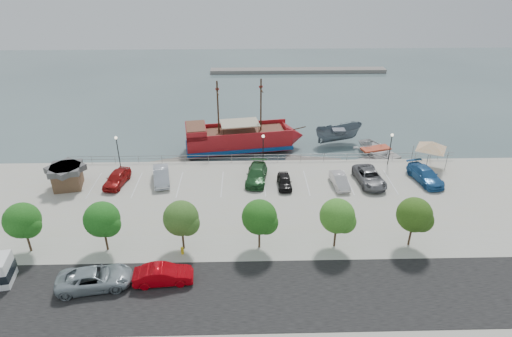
{
  "coord_description": "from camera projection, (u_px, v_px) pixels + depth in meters",
  "views": [
    {
      "loc": [
        -2.11,
        -41.79,
        25.01
      ],
      "look_at": [
        -1.0,
        2.0,
        2.0
      ],
      "focal_mm": 30.0,
      "sensor_mm": 36.0,
      "label": 1
    }
  ],
  "objects": [
    {
      "name": "pirate_ship",
      "position": [
        247.0,
        139.0,
        60.08
      ],
      "size": [
        17.22,
        7.08,
        10.73
      ],
      "rotation": [
        0.0,
        0.0,
        0.15
      ],
      "color": "maroon",
      "rests_on": "ground"
    },
    {
      "name": "tree_e",
      "position": [
        339.0,
        217.0,
        38.36
      ],
      "size": [
        3.3,
        3.2,
        5.0
      ],
      "color": "#473321",
      "rests_on": "sidewalk"
    },
    {
      "name": "dock_mid",
      "position": [
        313.0,
        161.0,
        57.33
      ],
      "size": [
        7.63,
        3.39,
        0.42
      ],
      "primitive_type": "cube",
      "rotation": [
        0.0,
        0.0,
        -0.18
      ],
      "color": "#665E57",
      "rests_on": "ground"
    },
    {
      "name": "parked_car_f",
      "position": [
        340.0,
        181.0,
        49.62
      ],
      "size": [
        1.86,
        4.36,
        1.4
      ],
      "primitive_type": "imported",
      "rotation": [
        0.0,
        0.0,
        0.09
      ],
      "color": "silver",
      "rests_on": "land_slab"
    },
    {
      "name": "street",
      "position": [
        274.0,
        294.0,
        34.5
      ],
      "size": [
        100.0,
        8.0,
        0.04
      ],
      "primitive_type": "cube",
      "color": "black",
      "rests_on": "land_slab"
    },
    {
      "name": "seawall_railing",
      "position": [
        263.0,
        158.0,
        55.32
      ],
      "size": [
        50.0,
        0.06,
        1.0
      ],
      "color": "gray",
      "rests_on": "land_slab"
    },
    {
      "name": "far_shore",
      "position": [
        298.0,
        71.0,
        97.84
      ],
      "size": [
        40.0,
        3.0,
        0.8
      ],
      "primitive_type": "cube",
      "color": "gray",
      "rests_on": "ground"
    },
    {
      "name": "lamp_post_left",
      "position": [
        117.0,
        146.0,
        52.65
      ],
      "size": [
        0.36,
        0.36,
        4.28
      ],
      "color": "black",
      "rests_on": "land_slab"
    },
    {
      "name": "dock_east",
      "position": [
        375.0,
        161.0,
        57.51
      ],
      "size": [
        7.69,
        5.09,
        0.43
      ],
      "primitive_type": "cube",
      "rotation": [
        0.0,
        0.0,
        0.43
      ],
      "color": "gray",
      "rests_on": "ground"
    },
    {
      "name": "parked_car_e",
      "position": [
        284.0,
        181.0,
        49.53
      ],
      "size": [
        1.6,
        3.89,
        1.32
      ],
      "primitive_type": "imported",
      "rotation": [
        0.0,
        0.0,
        0.01
      ],
      "color": "black",
      "rests_on": "land_slab"
    },
    {
      "name": "canopy_tent",
      "position": [
        433.0,
        142.0,
        52.83
      ],
      "size": [
        5.79,
        5.79,
        3.91
      ],
      "rotation": [
        0.0,
        0.0,
        0.27
      ],
      "color": "slate",
      "rests_on": "land_slab"
    },
    {
      "name": "parked_car_g",
      "position": [
        369.0,
        177.0,
        50.13
      ],
      "size": [
        3.21,
        6.06,
        1.62
      ],
      "primitive_type": "imported",
      "rotation": [
        0.0,
        0.0,
        0.09
      ],
      "color": "slate",
      "rests_on": "land_slab"
    },
    {
      "name": "parked_car_b",
      "position": [
        161.0,
        176.0,
        50.38
      ],
      "size": [
        2.72,
        5.31,
        1.67
      ],
      "primitive_type": "imported",
      "rotation": [
        0.0,
        0.0,
        0.2
      ],
      "color": "#B6BBC6",
      "rests_on": "land_slab"
    },
    {
      "name": "parked_car_d",
      "position": [
        257.0,
        174.0,
        50.69
      ],
      "size": [
        3.02,
        5.9,
        1.64
      ],
      "primitive_type": "imported",
      "rotation": [
        0.0,
        0.0,
        -0.13
      ],
      "color": "#225227",
      "rests_on": "land_slab"
    },
    {
      "name": "lamp_post_right",
      "position": [
        391.0,
        144.0,
        53.41
      ],
      "size": [
        0.36,
        0.36,
        4.28
      ],
      "color": "black",
      "rests_on": "land_slab"
    },
    {
      "name": "fire_hydrant",
      "position": [
        182.0,
        250.0,
        38.72
      ],
      "size": [
        0.28,
        0.28,
        0.81
      ],
      "rotation": [
        0.0,
        0.0,
        -0.11
      ],
      "color": "gold",
      "rests_on": "sidewalk"
    },
    {
      "name": "dock_west",
      "position": [
        166.0,
        163.0,
        56.9
      ],
      "size": [
        6.42,
        3.82,
        0.35
      ],
      "primitive_type": "cube",
      "rotation": [
        0.0,
        0.0,
        0.36
      ],
      "color": "slate",
      "rests_on": "ground"
    },
    {
      "name": "tree_b",
      "position": [
        103.0,
        221.0,
        37.88
      ],
      "size": [
        3.3,
        3.2,
        5.0
      ],
      "color": "#473321",
      "rests_on": "sidewalk"
    },
    {
      "name": "tree_f",
      "position": [
        416.0,
        216.0,
        38.51
      ],
      "size": [
        3.3,
        3.2,
        5.0
      ],
      "color": "#473321",
      "rests_on": "sidewalk"
    },
    {
      "name": "tree_a",
      "position": [
        24.0,
        222.0,
        37.73
      ],
      "size": [
        3.3,
        3.2,
        5.0
      ],
      "color": "#473321",
      "rests_on": "sidewalk"
    },
    {
      "name": "street_sedan",
      "position": [
        163.0,
        275.0,
        35.31
      ],
      "size": [
        5.02,
        2.13,
        1.61
      ],
      "primitive_type": "imported",
      "rotation": [
        0.0,
        0.0,
        1.66
      ],
      "color": "#B3030C",
      "rests_on": "street"
    },
    {
      "name": "street_van",
      "position": [
        95.0,
        278.0,
        34.9
      ],
      "size": [
        6.38,
        3.73,
        1.67
      ],
      "primitive_type": "imported",
      "rotation": [
        0.0,
        0.0,
        1.74
      ],
      "color": "#8E9BA1",
      "rests_on": "street"
    },
    {
      "name": "tree_d",
      "position": [
        261.0,
        218.0,
        38.2
      ],
      "size": [
        3.3,
        3.2,
        5.0
      ],
      "color": "#473321",
      "rests_on": "sidewalk"
    },
    {
      "name": "parked_car_a",
      "position": [
        117.0,
        178.0,
        49.88
      ],
      "size": [
        2.73,
        5.04,
        1.63
      ],
      "primitive_type": "imported",
      "rotation": [
        0.0,
        0.0,
        -0.18
      ],
      "color": "maroon",
      "rests_on": "land_slab"
    },
    {
      "name": "patrol_boat",
      "position": [
        338.0,
        135.0,
        62.32
      ],
      "size": [
        7.46,
        4.06,
        2.74
      ],
      "primitive_type": "imported",
      "rotation": [
        0.0,
        0.0,
        1.78
      ],
      "color": "slate",
      "rests_on": "ground"
    },
    {
      "name": "lamp_post_mid",
      "position": [
        263.0,
        145.0,
        53.05
      ],
      "size": [
        0.36,
        0.36,
        4.28
      ],
      "color": "black",
      "rests_on": "land_slab"
    },
    {
      "name": "tree_c",
      "position": [
        183.0,
        219.0,
        38.04
      ],
      "size": [
        3.3,
        3.2,
        5.0
      ],
      "color": "#473321",
      "rests_on": "sidewalk"
    },
    {
      "name": "shed",
      "position": [
        67.0,
        176.0,
        49.05
      ],
      "size": [
        3.86,
        3.86,
        2.72
      ],
      "rotation": [
        0.0,
        0.0,
        0.19
      ],
      "color": "brown",
      "rests_on": "land_slab"
    },
    {
      "name": "ground",
      "position": [
        265.0,
        200.0,
        49.13
      ],
      "size": [
        160.0,
        160.0,
        0.0
      ],
      "primitive_type": "plane",
      "color": "#46575A"
    },
    {
      "name": "speedboat",
      "position": [
        375.0,
        151.0,
        59.0
      ],
      "size": [
        6.19,
        7.44,
        1.33
      ],
      "primitive_type": "imported",
      "rotation": [
        0.0,
        0.0,
        0.28
      ],
      "color": "silver",
      "rests_on": "ground"
    },
    {
      "name": "sidewalk",
      "position": [
        270.0,
        247.0,
        39.81
      ],
      "size": [
        100.0,
        4.0,
        0.05
      ],
      "primitive_type": "cube",
      "color": "#ABAA99",
      "rests_on": "land_slab"
    },
    {
      "name": "parked_car_h",
      "position": [
        425.0,
        175.0,
        50.52
      ],
      "size": [
        3.4,
        6.06,
        1.66
      ],
      "primitive_type": "imported",
      "rotation": [
        0.0,
        0.0,
        0.2
      ],
      "color": "#255E9C",
      "rests_on": "land_slab"
    }
  ]
}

